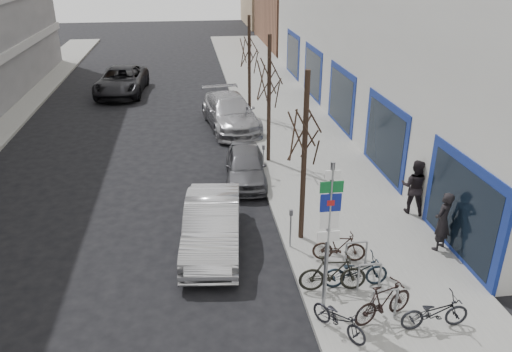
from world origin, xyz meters
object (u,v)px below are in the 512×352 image
object	(u,v)px
highway_sign_pole	(328,230)
parked_car_front	(212,225)
parked_car_mid	(246,166)
pedestrian_near	(443,221)
bike_near_right	(384,301)
bike_near_left	(339,316)
bike_mid_inner	(333,273)
bike_rack	(369,274)
bike_far_curb	(435,310)
tree_far	(249,43)
tree_mid	(269,70)
meter_back	(247,116)
bike_mid_curb	(356,269)
tree_near	(306,118)
bike_far_inner	(339,247)
meter_front	(291,225)
lane_car	(122,81)
meter_mid	(263,157)
pedestrian_far	(415,186)
parked_car_back	(230,112)

from	to	relation	value
highway_sign_pole	parked_car_front	bearing A→B (deg)	126.31
highway_sign_pole	parked_car_mid	world-z (taller)	highway_sign_pole
pedestrian_near	bike_near_right	bearing A→B (deg)	8.58
bike_near_left	pedestrian_near	distance (m)	5.20
bike_mid_inner	parked_car_front	distance (m)	4.13
bike_rack	bike_mid_inner	bearing A→B (deg)	173.69
bike_near_right	bike_far_curb	world-z (taller)	bike_near_right
bike_near_right	tree_far	bearing A→B (deg)	-16.19
tree_mid	bike_rack	bearing A→B (deg)	-82.72
meter_back	parked_car_mid	xyz separation A→B (m)	(-0.75, -5.73, -0.25)
bike_mid_curb	tree_near	bearing A→B (deg)	19.34
bike_rack	bike_far_curb	world-z (taller)	bike_far_curb
bike_near_right	bike_rack	bearing A→B (deg)	-23.12
bike_mid_curb	bike_far_inner	size ratio (longest dim) A/B	1.14
meter_front	lane_car	distance (m)	21.05
tree_far	lane_car	distance (m)	10.36
bike_near_right	bike_mid_curb	world-z (taller)	bike_mid_curb
tree_near	tree_far	size ratio (longest dim) A/B	1.00
tree_mid	meter_mid	bearing A→B (deg)	-106.70
bike_mid_curb	pedestrian_near	bearing A→B (deg)	-64.22
tree_near	pedestrian_far	bearing A→B (deg)	15.03
bike_rack	pedestrian_near	world-z (taller)	pedestrian_near
meter_back	parked_car_back	xyz separation A→B (m)	(-0.75, 1.04, -0.08)
bike_mid_inner	bike_far_inner	bearing A→B (deg)	-18.55
bike_mid_inner	meter_front	bearing A→B (deg)	21.18
bike_rack	parked_car_mid	size ratio (longest dim) A/B	0.57
bike_mid_inner	bike_near_right	bearing A→B (deg)	-139.87
meter_mid	bike_mid_inner	distance (m)	7.82
tree_mid	meter_back	world-z (taller)	tree_mid
bike_mid_curb	pedestrian_far	bearing A→B (deg)	-40.03
parked_car_mid	lane_car	xyz separation A→B (m)	(-6.32, 14.56, 0.18)
highway_sign_pole	bike_near_left	distance (m)	2.04
tree_near	bike_mid_curb	world-z (taller)	tree_near
bike_far_curb	pedestrian_far	distance (m)	6.00
bike_rack	tree_far	distance (m)	16.31
highway_sign_pole	meter_back	world-z (taller)	highway_sign_pole
tree_far	bike_near_right	xyz separation A→B (m)	(1.14, -17.08, -3.42)
tree_far	pedestrian_near	distance (m)	15.09
parked_car_back	pedestrian_far	xyz separation A→B (m)	(5.40, -10.42, 0.29)
highway_sign_pole	tree_far	world-z (taller)	tree_far
tree_far	bike_far_curb	world-z (taller)	tree_far
bike_rack	parked_car_front	xyz separation A→B (m)	(-4.00, 2.93, 0.12)
meter_front	pedestrian_far	xyz separation A→B (m)	(4.65, 1.63, 0.22)
parked_car_back	bike_near_right	bearing A→B (deg)	-88.57
tree_far	lane_car	xyz separation A→B (m)	(-7.52, 6.33, -3.26)
meter_front	bike_far_curb	distance (m)	4.86
parked_car_back	meter_back	bearing A→B (deg)	-61.38
bike_near_right	parked_car_mid	size ratio (longest dim) A/B	0.45
bike_near_left	tree_far	bearing A→B (deg)	55.45
highway_sign_pole	lane_car	xyz separation A→B (m)	(-7.32, 22.84, -1.61)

